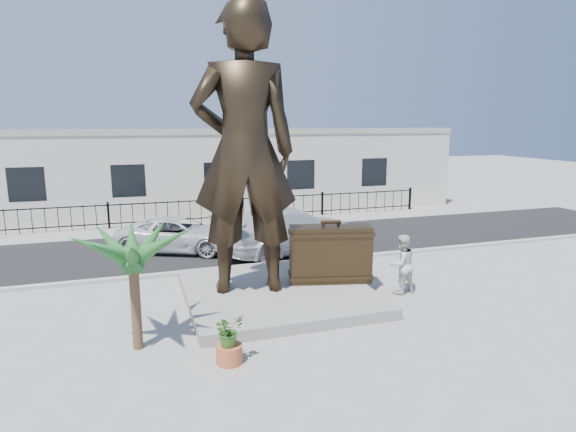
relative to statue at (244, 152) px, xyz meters
name	(u,v)px	position (x,y,z in m)	size (l,w,h in m)	color
ground	(311,314)	(1.37, -1.67, -4.24)	(100.00, 100.00, 0.00)	#9E9991
street	(244,243)	(1.37, 6.33, -4.24)	(40.00, 7.00, 0.01)	black
curb	(266,265)	(1.37, 2.83, -4.18)	(40.00, 0.25, 0.12)	#A5A399
far_sidewalk	(226,224)	(1.37, 10.33, -4.23)	(40.00, 2.50, 0.02)	#9E9991
plinth	(277,292)	(0.87, -0.17, -4.09)	(5.20, 5.20, 0.30)	gray
fence	(223,210)	(1.37, 11.13, -3.64)	(22.00, 0.10, 1.20)	black
building	(209,171)	(1.37, 15.33, -2.04)	(28.00, 7.00, 4.40)	silver
statue	(244,152)	(0.00, 0.00, 0.00)	(2.88, 1.89, 7.89)	black
suitcase	(330,254)	(2.56, -0.11, -3.09)	(2.41, 0.77, 1.70)	#302314
tourist	(402,264)	(4.49, -0.97, -3.35)	(0.87, 0.68, 1.79)	silver
car_white	(180,234)	(-1.29, 5.98, -3.57)	(2.21, 4.79, 1.33)	silver
car_silver	(289,229)	(2.79, 4.59, -3.36)	(2.44, 6.00, 1.74)	silver
worker	(230,204)	(1.60, 10.39, -3.23)	(1.29, 0.74, 1.99)	orange
palm_tree	(139,348)	(-3.06, -2.28, -4.24)	(1.80, 1.80, 3.20)	#1F5623
planter	(229,354)	(-1.23, -3.59, -4.04)	(0.56, 0.56, 0.40)	#B75930
shrub	(229,330)	(-1.23, -3.59, -3.50)	(0.62, 0.54, 0.69)	#325E1E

